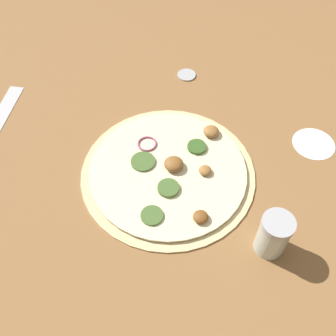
% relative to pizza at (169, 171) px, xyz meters
% --- Properties ---
extents(ground_plane, '(3.00, 3.00, 0.00)m').
position_rel_pizza_xyz_m(ground_plane, '(0.00, -0.00, -0.01)').
color(ground_plane, olive).
extents(pizza, '(0.35, 0.35, 0.03)m').
position_rel_pizza_xyz_m(pizza, '(0.00, 0.00, 0.00)').
color(pizza, beige).
rests_on(pizza, ground_plane).
extents(spice_jar, '(0.06, 0.06, 0.09)m').
position_rel_pizza_xyz_m(spice_jar, '(-0.06, 0.23, 0.04)').
color(spice_jar, silver).
rests_on(spice_jar, ground_plane).
extents(loose_cap, '(0.05, 0.05, 0.01)m').
position_rel_pizza_xyz_m(loose_cap, '(-0.20, -0.23, -0.00)').
color(loose_cap, '#B2B2B7').
rests_on(loose_cap, ground_plane).
extents(flour_patch, '(0.09, 0.09, 0.00)m').
position_rel_pizza_xyz_m(flour_patch, '(-0.31, 0.11, -0.01)').
color(flour_patch, white).
rests_on(flour_patch, ground_plane).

